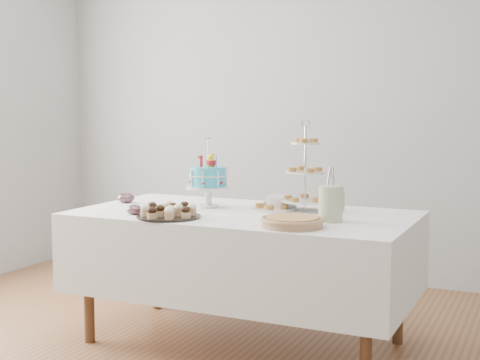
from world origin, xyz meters
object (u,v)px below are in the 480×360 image
at_px(pie, 292,221).
at_px(pastry_plate, 273,207).
at_px(table, 243,251).
at_px(cupcake_tray, 169,211).
at_px(tiered_stand, 305,173).
at_px(jam_bowl_a, 135,210).
at_px(jam_bowl_b, 126,198).
at_px(utensil_pitcher, 331,202).
at_px(birthday_cake, 208,189).
at_px(plate_stack, 281,202).

distance_m(pie, pastry_plate, 0.58).
distance_m(table, pie, 0.59).
xyz_separation_m(cupcake_tray, pastry_plate, (0.40, 0.50, -0.02)).
relative_size(table, cupcake_tray, 5.49).
height_order(table, cupcake_tray, cupcake_tray).
bearing_deg(tiered_stand, cupcake_tray, -136.94).
distance_m(jam_bowl_a, jam_bowl_b, 0.49).
xyz_separation_m(pastry_plate, jam_bowl_a, (-0.64, -0.49, 0.01)).
bearing_deg(utensil_pitcher, jam_bowl_a, -174.00).
relative_size(pastry_plate, utensil_pitcher, 0.91).
distance_m(tiered_stand, jam_bowl_b, 1.17).
relative_size(birthday_cake, tiered_stand, 0.78).
height_order(tiered_stand, jam_bowl_b, tiered_stand).
bearing_deg(pie, plate_stack, 116.56).
bearing_deg(jam_bowl_a, tiered_stand, 32.97).
height_order(pie, utensil_pitcher, utensil_pitcher).
distance_m(birthday_cake, pastry_plate, 0.41).
distance_m(tiered_stand, plate_stack, 0.25).
bearing_deg(pastry_plate, jam_bowl_b, -173.50).
xyz_separation_m(tiered_stand, utensil_pitcher, (0.25, -0.29, -0.12)).
bearing_deg(birthday_cake, jam_bowl_a, -133.20).
relative_size(table, tiered_stand, 3.59).
xyz_separation_m(tiered_stand, pastry_plate, (-0.18, -0.05, -0.21)).
distance_m(birthday_cake, utensil_pitcher, 0.84).
relative_size(cupcake_tray, jam_bowl_b, 3.21).
relative_size(birthday_cake, jam_bowl_a, 4.44).
bearing_deg(cupcake_tray, plate_stack, 54.31).
bearing_deg(birthday_cake, jam_bowl_b, 171.57).
bearing_deg(jam_bowl_b, pie, -16.68).
bearing_deg(jam_bowl_b, cupcake_tray, -35.50).
bearing_deg(jam_bowl_b, jam_bowl_a, -49.69).
bearing_deg(pie, utensil_pitcher, 62.76).
bearing_deg(plate_stack, birthday_cake, -159.23).
bearing_deg(pie, jam_bowl_b, 163.32).
xyz_separation_m(jam_bowl_a, jam_bowl_b, (-0.32, 0.38, 0.00)).
height_order(tiered_stand, jam_bowl_a, tiered_stand).
distance_m(cupcake_tray, plate_stack, 0.73).
bearing_deg(jam_bowl_b, birthday_cake, 4.19).
xyz_separation_m(table, pastry_plate, (0.12, 0.16, 0.24)).
bearing_deg(tiered_stand, birthday_cake, -168.74).
bearing_deg(cupcake_tray, birthday_cake, 88.11).
height_order(plate_stack, utensil_pitcher, utensil_pitcher).
bearing_deg(jam_bowl_a, pie, -0.14).
bearing_deg(birthday_cake, tiered_stand, -1.36).
bearing_deg(cupcake_tray, table, 50.09).
relative_size(plate_stack, jam_bowl_b, 1.70).
bearing_deg(pastry_plate, jam_bowl_a, -142.72).
bearing_deg(pastry_plate, utensil_pitcher, -29.82).
height_order(pastry_plate, jam_bowl_a, jam_bowl_a).
distance_m(tiered_stand, pastry_plate, 0.28).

